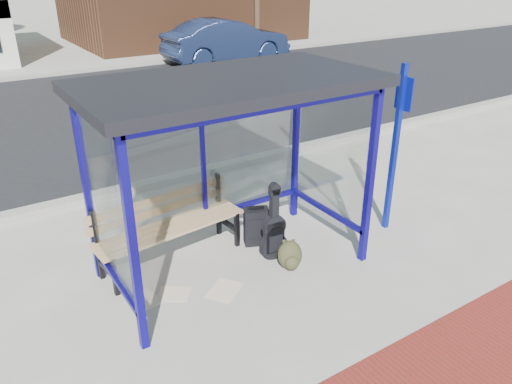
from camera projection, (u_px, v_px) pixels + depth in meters
ground at (234, 267)px, 6.39m from camera, size 120.00×120.00×0.00m
curb_near at (149, 184)px, 8.57m from camera, size 60.00×0.25×0.12m
street_asphalt at (72, 116)px, 12.48m from camera, size 60.00×10.00×0.00m
curb_far at (32, 76)px, 16.33m from camera, size 60.00×0.25×0.12m
far_sidewalk at (21, 68)px, 17.80m from camera, size 60.00×4.00×0.01m
bus_shelter at (228, 108)px, 5.56m from camera, size 3.30×1.80×2.42m
bench at (168, 223)px, 6.34m from camera, size 2.02×0.68×0.93m
guitar_bag at (274, 233)px, 6.43m from camera, size 0.38×0.14×1.01m
suitcase at (256, 226)px, 6.80m from camera, size 0.39×0.32×0.58m
backpack at (290, 256)px, 6.29m from camera, size 0.38×0.36×0.37m
sign_post at (396, 141)px, 6.77m from camera, size 0.10×0.30×2.38m
newspaper_a at (144, 300)px, 5.76m from camera, size 0.35×0.42×0.01m
newspaper_b at (225, 290)px, 5.94m from camera, size 0.53×0.50×0.01m
newspaper_c at (174, 294)px, 5.87m from camera, size 0.47×0.45×0.01m
parked_car at (227, 40)px, 18.59m from camera, size 4.77×1.74×1.56m
fire_hydrant at (266, 38)px, 21.79m from camera, size 0.32×0.21×0.72m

